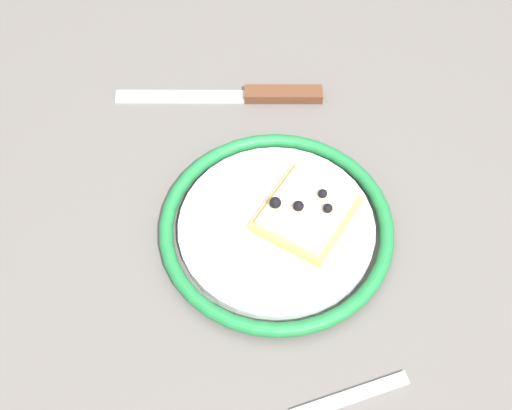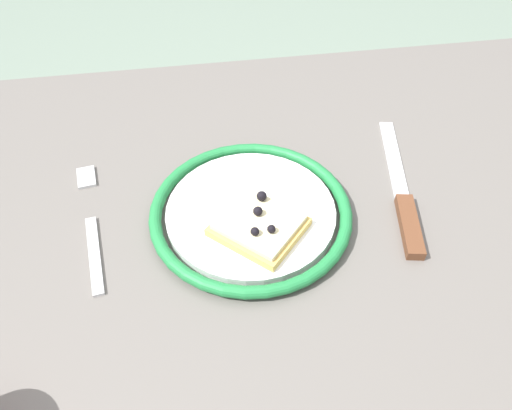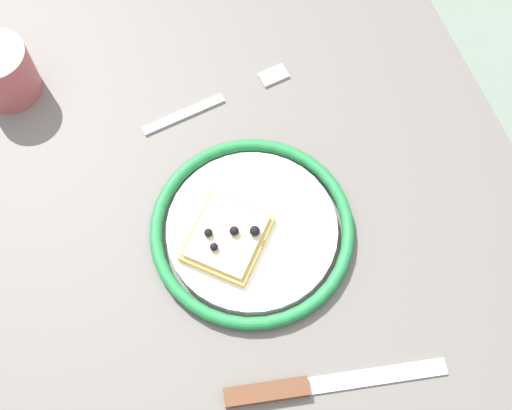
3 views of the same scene
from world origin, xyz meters
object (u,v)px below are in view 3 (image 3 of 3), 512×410
dining_table (247,297)px  knife (297,388)px  pizza_slice_near (227,237)px  plate (252,230)px  cup (3,72)px  fork (218,100)px

dining_table → knife: knife is taller
dining_table → pizza_slice_near: bearing=-167.4°
dining_table → plate: (-0.04, 0.02, 0.11)m
knife → cup: (-0.47, -0.21, 0.03)m
dining_table → knife: bearing=3.9°
pizza_slice_near → cup: cup is taller
plate → fork: plate is taller
plate → cup: size_ratio=3.12×
knife → cup: bearing=-155.8°
dining_table → cup: bearing=-148.5°
fork → pizza_slice_near: bearing=-14.5°
pizza_slice_near → knife: bearing=5.7°
pizza_slice_near → plate: bearing=98.6°
dining_table → fork: size_ratio=4.89×
dining_table → pizza_slice_near: (-0.04, -0.01, 0.13)m
plate → fork: (-0.19, 0.02, -0.01)m
knife → cup: size_ratio=3.15×
plate → cup: bearing=-142.0°
dining_table → fork: fork is taller
pizza_slice_near → cup: bearing=-146.5°
knife → fork: bearing=175.2°
plate → pizza_slice_near: (0.00, -0.03, 0.01)m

